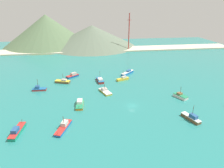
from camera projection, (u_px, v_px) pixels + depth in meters
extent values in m
cube|color=teal|center=(120.00, 81.00, 112.96)|extent=(260.00, 280.00, 0.50)
cube|color=gold|center=(105.00, 92.00, 97.75)|extent=(5.99, 9.34, 0.71)
cube|color=white|center=(105.00, 91.00, 97.58)|extent=(6.11, 9.53, 0.20)
cube|color=#B2ADA3|center=(104.00, 89.00, 98.24)|extent=(3.11, 3.27, 1.06)
cylinder|color=#4C3823|center=(109.00, 93.00, 94.20)|extent=(0.27, 0.47, 0.98)
cylinder|color=#4C3823|center=(105.00, 86.00, 97.17)|extent=(0.16, 0.16, 2.32)
cube|color=red|center=(100.00, 81.00, 111.42)|extent=(3.97, 8.78, 1.18)
cube|color=#1E669E|center=(100.00, 79.00, 111.16)|extent=(4.05, 8.96, 0.20)
cube|color=silver|center=(100.00, 79.00, 110.00)|extent=(2.64, 3.82, 0.92)
cylinder|color=#4C3823|center=(100.00, 74.00, 109.68)|extent=(0.12, 0.12, 4.17)
cube|color=brown|center=(191.00, 118.00, 74.82)|extent=(4.60, 8.24, 1.12)
cube|color=white|center=(191.00, 117.00, 74.57)|extent=(4.69, 8.41, 0.20)
cube|color=#28568C|center=(193.00, 116.00, 73.45)|extent=(2.47, 3.36, 1.37)
cylinder|color=#4C3823|center=(193.00, 110.00, 72.98)|extent=(0.15, 0.15, 3.74)
cube|color=#1E5BA8|center=(127.00, 73.00, 123.10)|extent=(9.36, 9.34, 1.29)
cube|color=white|center=(127.00, 72.00, 122.82)|extent=(9.54, 9.53, 0.20)
cube|color=#28568C|center=(129.00, 71.00, 123.64)|extent=(3.60, 3.59, 0.84)
cylinder|color=#4C3823|center=(123.00, 73.00, 118.87)|extent=(0.60, 0.60, 1.74)
cube|color=red|center=(39.00, 89.00, 100.29)|extent=(6.81, 2.99, 0.80)
cube|color=#1E669E|center=(39.00, 89.00, 100.10)|extent=(6.95, 3.05, 0.20)
cube|color=#28568C|center=(37.00, 87.00, 99.69)|extent=(1.92, 2.16, 1.49)
cylinder|color=#4C3823|center=(37.00, 83.00, 98.80)|extent=(0.20, 0.20, 3.44)
cube|color=#198466|center=(17.00, 132.00, 67.13)|extent=(3.52, 9.76, 1.12)
cube|color=red|center=(17.00, 130.00, 66.88)|extent=(3.59, 9.96, 0.20)
cube|color=#28568C|center=(15.00, 130.00, 65.48)|extent=(2.14, 3.19, 1.32)
cylinder|color=#4C3823|center=(22.00, 121.00, 70.59)|extent=(0.20, 0.66, 1.52)
cube|color=brown|center=(63.00, 82.00, 109.65)|extent=(8.48, 5.29, 1.13)
cube|color=gold|center=(63.00, 81.00, 109.40)|extent=(8.65, 5.39, 0.20)
cube|color=#B2ADA3|center=(64.00, 80.00, 109.02)|extent=(3.11, 2.86, 0.87)
cylinder|color=#4C3823|center=(63.00, 76.00, 108.34)|extent=(0.16, 0.16, 3.24)
cube|color=silver|center=(181.00, 97.00, 92.13)|extent=(5.36, 7.09, 1.30)
cube|color=#238C5B|center=(181.00, 95.00, 91.84)|extent=(5.47, 7.23, 0.20)
cube|color=brown|center=(180.00, 93.00, 92.28)|extent=(2.72, 2.62, 0.80)
cylinder|color=#4C3823|center=(181.00, 90.00, 91.21)|extent=(0.16, 0.16, 3.33)
cube|color=#14478C|center=(72.00, 76.00, 118.36)|extent=(7.61, 6.81, 0.93)
cube|color=red|center=(72.00, 75.00, 118.15)|extent=(7.76, 6.95, 0.20)
cube|color=#B2ADA3|center=(74.00, 74.00, 118.49)|extent=(3.79, 3.60, 1.32)
cube|color=#1E5BA8|center=(63.00, 128.00, 69.29)|extent=(5.60, 9.92, 0.75)
cube|color=red|center=(63.00, 127.00, 69.11)|extent=(5.71, 10.12, 0.20)
cube|color=beige|center=(64.00, 123.00, 69.91)|extent=(2.66, 3.24, 1.37)
cylinder|color=#4C3823|center=(57.00, 133.00, 65.00)|extent=(0.27, 0.48, 1.03)
cylinder|color=#4C3823|center=(63.00, 119.00, 68.68)|extent=(0.18, 0.18, 2.46)
cube|color=orange|center=(80.00, 105.00, 84.91)|extent=(3.31, 8.51, 0.90)
cube|color=#238C5B|center=(80.00, 104.00, 84.70)|extent=(3.37, 8.68, 0.20)
cube|color=silver|center=(80.00, 101.00, 85.41)|extent=(2.36, 3.78, 1.16)
cylinder|color=#4C3823|center=(79.00, 107.00, 81.02)|extent=(0.15, 0.55, 1.22)
cube|color=gold|center=(123.00, 79.00, 113.33)|extent=(7.54, 4.40, 1.05)
cube|color=gold|center=(123.00, 78.00, 113.10)|extent=(7.69, 4.49, 0.20)
cube|color=beige|center=(124.00, 77.00, 113.27)|extent=(2.97, 2.26, 1.08)
cylinder|color=#4C3823|center=(123.00, 73.00, 112.14)|extent=(0.10, 0.10, 3.67)
cube|color=beige|center=(105.00, 50.00, 185.74)|extent=(247.00, 19.98, 1.20)
cone|color=#56704C|center=(47.00, 30.00, 201.73)|extent=(86.21, 86.21, 30.74)
cone|color=#60705B|center=(92.00, 36.00, 200.88)|extent=(88.06, 88.06, 20.74)
cylinder|color=#B7332D|center=(129.00, 32.00, 180.11)|extent=(0.90, 0.90, 33.07)
cylinder|color=#B7332D|center=(129.00, 20.00, 176.11)|extent=(3.31, 0.45, 0.45)
cylinder|color=#B7332D|center=(129.00, 28.00, 178.61)|extent=(0.45, 2.65, 0.45)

